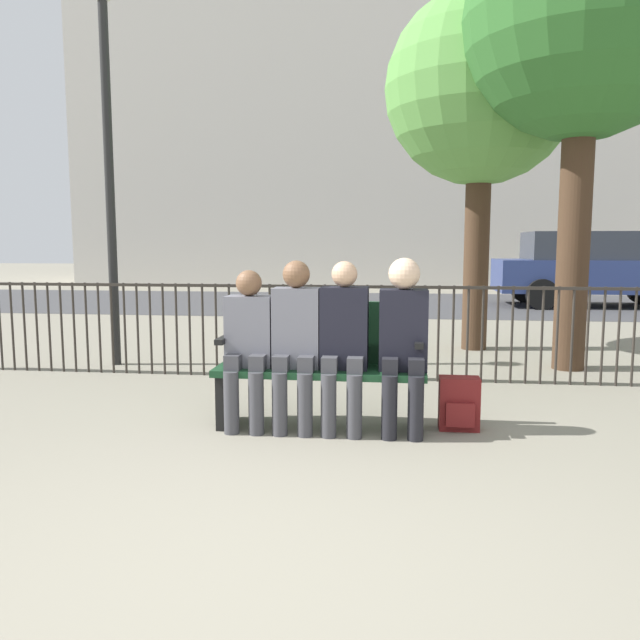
# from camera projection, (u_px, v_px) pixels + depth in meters

# --- Properties ---
(ground_plane) EXTENTS (80.00, 80.00, 0.00)m
(ground_plane) POSITION_uv_depth(u_px,v_px,m) (258.00, 573.00, 2.56)
(ground_plane) COLOR gray
(park_bench) EXTENTS (1.53, 0.45, 0.92)m
(park_bench) POSITION_uv_depth(u_px,v_px,m) (321.00, 361.00, 4.62)
(park_bench) COLOR #14381E
(park_bench) RESTS_ON ground
(seated_person_0) EXTENTS (0.34, 0.39, 1.16)m
(seated_person_0) POSITION_uv_depth(u_px,v_px,m) (249.00, 341.00, 4.54)
(seated_person_0) COLOR #3D3D42
(seated_person_0) RESTS_ON ground
(seated_person_1) EXTENTS (0.34, 0.39, 1.23)m
(seated_person_1) POSITION_uv_depth(u_px,v_px,m) (296.00, 336.00, 4.50)
(seated_person_1) COLOR #3D3D42
(seated_person_1) RESTS_ON ground
(seated_person_2) EXTENTS (0.34, 0.39, 1.23)m
(seated_person_2) POSITION_uv_depth(u_px,v_px,m) (344.00, 338.00, 4.46)
(seated_person_2) COLOR #3D3D42
(seated_person_2) RESTS_ON ground
(seated_person_3) EXTENTS (0.34, 0.39, 1.25)m
(seated_person_3) POSITION_uv_depth(u_px,v_px,m) (403.00, 335.00, 4.40)
(seated_person_3) COLOR black
(seated_person_3) RESTS_ON ground
(backpack) EXTENTS (0.29, 0.21, 0.39)m
(backpack) POSITION_uv_depth(u_px,v_px,m) (459.00, 404.00, 4.53)
(backpack) COLOR maroon
(backpack) RESTS_ON ground
(fence_railing) EXTENTS (9.01, 0.03, 0.95)m
(fence_railing) POSITION_uv_depth(u_px,v_px,m) (339.00, 324.00, 6.21)
(fence_railing) COLOR #2D2823
(fence_railing) RESTS_ON ground
(tree_0) EXTENTS (2.46, 2.46, 4.87)m
(tree_0) POSITION_uv_depth(u_px,v_px,m) (584.00, 22.00, 6.35)
(tree_0) COLOR #422D1E
(tree_0) RESTS_ON ground
(tree_1) EXTENTS (2.38, 2.38, 4.46)m
(tree_1) POSITION_uv_depth(u_px,v_px,m) (481.00, 90.00, 7.69)
(tree_1) COLOR #422D1E
(tree_1) RESTS_ON ground
(lamp_post) EXTENTS (0.28, 0.28, 4.17)m
(lamp_post) POSITION_uv_depth(u_px,v_px,m) (107.00, 117.00, 6.71)
(lamp_post) COLOR black
(lamp_post) RESTS_ON ground
(street_surface) EXTENTS (24.00, 6.00, 0.01)m
(street_surface) POSITION_uv_depth(u_px,v_px,m) (373.00, 303.00, 14.39)
(street_surface) COLOR #3D3D3F
(street_surface) RESTS_ON ground
(parked_car_0) EXTENTS (4.20, 1.94, 1.62)m
(parked_car_0) POSITION_uv_depth(u_px,v_px,m) (591.00, 268.00, 13.55)
(parked_car_0) COLOR navy
(parked_car_0) RESTS_ON ground
(building_facade) EXTENTS (20.00, 6.00, 12.06)m
(building_facade) POSITION_uv_depth(u_px,v_px,m) (383.00, 108.00, 21.55)
(building_facade) COLOR beige
(building_facade) RESTS_ON ground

